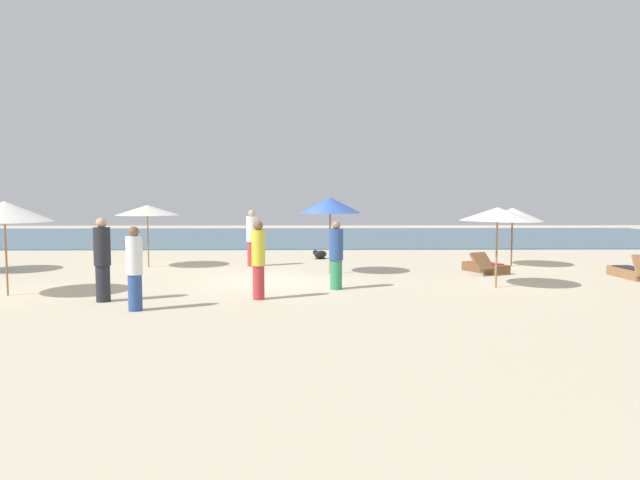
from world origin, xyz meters
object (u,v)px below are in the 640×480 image
object	(u,v)px
person_4	(102,259)
dog	(320,254)
person_3	(252,238)
person_0	(336,255)
umbrella_5	(4,211)
person_5	(258,259)
lounger_0	(485,267)
umbrella_0	(147,210)
umbrella_2	(330,205)
umbrella_1	(512,215)
person_1	(135,268)
umbrella_3	(498,214)
lounger_1	(632,272)

from	to	relation	value
person_4	dog	world-z (taller)	person_4
person_3	person_4	bearing A→B (deg)	-112.74
person_0	umbrella_5	bearing A→B (deg)	-174.38
umbrella_5	person_5	size ratio (longest dim) A/B	1.25
person_5	lounger_0	bearing A→B (deg)	34.02
person_4	dog	distance (m)	9.98
umbrella_0	person_4	distance (m)	6.33
umbrella_2	dog	size ratio (longest dim) A/B	3.58
lounger_0	person_4	size ratio (longest dim) A/B	0.95
umbrella_1	person_1	size ratio (longest dim) A/B	1.18
umbrella_5	umbrella_0	bearing A→B (deg)	71.44
umbrella_1	umbrella_3	bearing A→B (deg)	-114.01
lounger_1	dog	distance (m)	10.32
lounger_0	person_1	world-z (taller)	person_1
dog	lounger_1	bearing A→B (deg)	-30.35
umbrella_0	lounger_0	distance (m)	11.05
umbrella_5	person_5	xyz separation A→B (m)	(6.02, -0.62, -1.08)
umbrella_5	person_3	xyz separation A→B (m)	(5.24, 5.59, -1.04)
umbrella_5	person_4	world-z (taller)	umbrella_5
umbrella_3	lounger_1	bearing A→B (deg)	19.51
umbrella_5	lounger_0	distance (m)	13.30
umbrella_3	person_4	distance (m)	9.67
umbrella_0	umbrella_5	distance (m)	5.70
person_1	umbrella_1	bearing A→B (deg)	35.15
umbrella_0	person_5	bearing A→B (deg)	-55.03
person_5	person_0	bearing A→B (deg)	37.12
umbrella_1	umbrella_3	world-z (taller)	umbrella_3
lounger_1	person_3	world-z (taller)	person_3
umbrella_2	lounger_1	xyz separation A→B (m)	(8.67, -1.09, -1.91)
umbrella_2	person_3	size ratio (longest dim) A/B	1.22
umbrella_3	umbrella_5	distance (m)	12.05
umbrella_3	person_1	bearing A→B (deg)	-161.37
umbrella_5	person_0	world-z (taller)	umbrella_5
person_1	person_4	world-z (taller)	person_4
person_0	person_3	xyz separation A→B (m)	(-2.62, 4.82, 0.09)
person_1	lounger_0	bearing A→B (deg)	32.21
lounger_1	person_0	xyz separation A→B (m)	(-8.62, -1.79, 0.69)
umbrella_0	person_4	xyz separation A→B (m)	(0.75, -6.21, -0.94)
umbrella_2	person_1	distance (m)	7.05
person_1	person_3	size ratio (longest dim) A/B	0.91
person_0	person_4	bearing A→B (deg)	-163.32
umbrella_0	person_1	distance (m)	7.53
umbrella_2	umbrella_0	bearing A→B (deg)	163.84
person_0	person_5	world-z (taller)	person_5
umbrella_5	person_1	size ratio (longest dim) A/B	1.29
umbrella_3	person_1	world-z (taller)	umbrella_3
umbrella_1	umbrella_5	distance (m)	15.05
umbrella_0	person_1	xyz separation A→B (m)	(1.78, -7.25, -1.02)
person_1	umbrella_5	bearing A→B (deg)	152.69
lounger_0	dog	world-z (taller)	lounger_0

